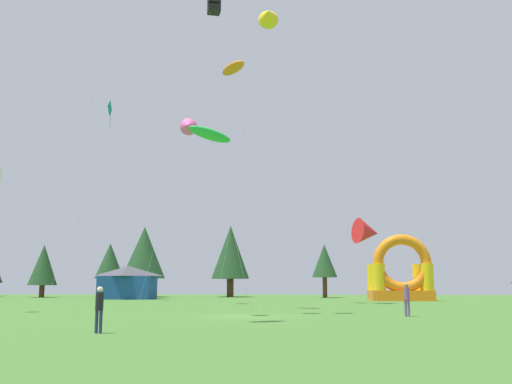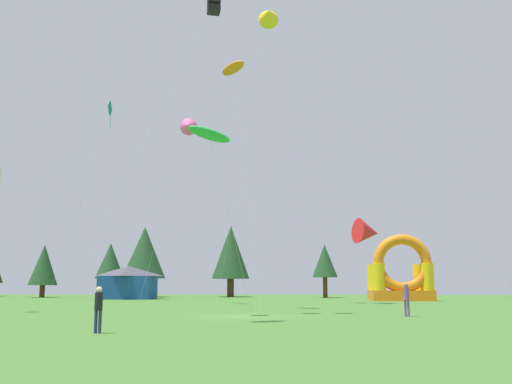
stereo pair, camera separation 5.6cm
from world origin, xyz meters
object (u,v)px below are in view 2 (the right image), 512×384
kite_green_parafoil (209,134)px  kite_yellow_delta (268,15)px  kite_orange_parafoil (233,69)px  festival_tent (128,282)px  kite_black_box (213,6)px  person_near_camera (99,305)px  inflatable_orange_dome (401,278)px  kite_teal_diamond (112,110)px  kite_red_delta (368,232)px  person_left_edge (406,296)px  kite_pink_delta (188,126)px

kite_green_parafoil → kite_yellow_delta: size_ratio=0.34×
kite_orange_parafoil → festival_tent: 32.73m
kite_yellow_delta → kite_black_box: size_ratio=1.43×
person_near_camera → inflatable_orange_dome: size_ratio=0.25×
kite_yellow_delta → kite_teal_diamond: bearing=156.2°
kite_red_delta → inflatable_orange_dome: (4.54, 8.77, -4.01)m
kite_yellow_delta → person_near_camera: 39.59m
kite_red_delta → kite_green_parafoil: bearing=-113.7°
inflatable_orange_dome → festival_tent: bearing=171.5°
kite_red_delta → kite_black_box: bearing=-122.2°
kite_yellow_delta → person_near_camera: bearing=-100.3°
kite_green_parafoil → kite_yellow_delta: 29.82m
festival_tent → kite_black_box: bearing=-66.7°
kite_black_box → inflatable_orange_dome: (16.36, 27.51, -16.55)m
kite_red_delta → kite_black_box: kite_black_box is taller
kite_orange_parafoil → kite_red_delta: bearing=45.8°
person_near_camera → inflatable_orange_dome: (18.78, 39.73, 1.36)m
kite_teal_diamond → kite_black_box: bearing=-60.2°
kite_red_delta → kite_yellow_delta: bearing=-170.7°
person_left_edge → person_near_camera: person_left_edge is taller
kite_orange_parafoil → festival_tent: size_ratio=3.10×
kite_green_parafoil → inflatable_orange_dome: size_ratio=1.38×
kite_orange_parafoil → person_left_edge: 21.22m
kite_red_delta → kite_teal_diamond: 30.14m
kite_red_delta → festival_tent: (-25.60, 13.30, -4.49)m
kite_orange_parafoil → kite_black_box: bearing=-94.5°
kite_yellow_delta → inflatable_orange_dome: bearing=37.3°
kite_green_parafoil → kite_yellow_delta: bearing=84.8°
kite_black_box → person_left_edge: bearing=-5.8°
kite_green_parafoil → inflatable_orange_dome: kite_green_parafoil is taller
kite_black_box → kite_yellow_delta: bearing=80.4°
kite_orange_parafoil → person_left_edge: kite_orange_parafoil is taller
festival_tent → person_near_camera: bearing=-75.6°
kite_orange_parafoil → person_left_edge: size_ratio=10.03×
kite_orange_parafoil → person_near_camera: size_ratio=10.87×
kite_orange_parafoil → kite_teal_diamond: size_ratio=0.87×
kite_orange_parafoil → kite_pink_delta: bearing=117.9°
kite_orange_parafoil → kite_red_delta: 19.67m
kite_red_delta → kite_yellow_delta: 22.36m
kite_pink_delta → kite_teal_diamond: bearing=139.8°
person_near_camera → inflatable_orange_dome: inflatable_orange_dome is taller
kite_green_parafoil → festival_tent: 41.72m
kite_pink_delta → person_near_camera: 32.47m
kite_pink_delta → kite_yellow_delta: bearing=5.8°
person_near_camera → inflatable_orange_dome: 43.97m
kite_pink_delta → festival_tent: 22.92m
kite_yellow_delta → inflatable_orange_dome: kite_yellow_delta is taller
kite_orange_parafoil → person_left_edge: (10.38, -8.29, -16.55)m
person_left_edge → kite_red_delta: bearing=118.2°
kite_teal_diamond → kite_black_box: kite_teal_diamond is taller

